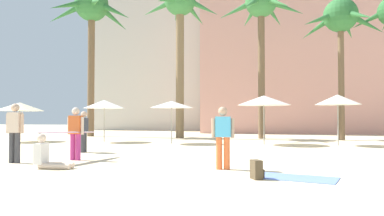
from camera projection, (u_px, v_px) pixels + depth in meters
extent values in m
plane|color=beige|center=(179.00, 189.00, 6.84)|extent=(120.00, 120.00, 0.00)
cube|color=#DB9989|center=(336.00, 39.00, 34.39)|extent=(24.69, 9.62, 17.68)
cube|color=#BCB7AD|center=(184.00, 26.00, 44.32)|extent=(18.87, 11.43, 25.31)
cylinder|color=brown|center=(341.00, 77.00, 22.02)|extent=(0.35, 0.35, 7.62)
sphere|color=#2D6B33|center=(341.00, 15.00, 22.13)|extent=(2.05, 2.05, 2.05)
cone|color=#2D6B33|center=(366.00, 24.00, 21.97)|extent=(2.25, 0.62, 1.52)
cone|color=#2D6B33|center=(348.00, 28.00, 23.33)|extent=(1.47, 2.21, 1.39)
cone|color=#2D6B33|center=(317.00, 28.00, 23.21)|extent=(2.08, 1.69, 1.44)
cone|color=#2D6B33|center=(319.00, 20.00, 21.59)|extent=(2.23, 1.52, 1.24)
cone|color=#2D6B33|center=(359.00, 15.00, 20.59)|extent=(1.36, 2.28, 1.27)
cylinder|color=brown|center=(91.00, 70.00, 26.76)|extent=(0.50, 0.50, 9.77)
sphere|color=#2D6B33|center=(92.00, 4.00, 26.89)|extent=(2.48, 2.48, 2.48)
cone|color=#2D6B33|center=(114.00, 11.00, 26.28)|extent=(2.82, 0.96, 1.78)
cone|color=#2D6B33|center=(113.00, 19.00, 28.15)|extent=(2.06, 2.52, 1.89)
cone|color=#2D6B33|center=(90.00, 19.00, 28.70)|extent=(1.84, 2.74, 1.60)
cone|color=#2D6B33|center=(66.00, 13.00, 26.93)|extent=(2.82, 0.93, 1.77)
cone|color=#2D6B33|center=(68.00, 5.00, 25.42)|extent=(1.94, 2.71, 1.54)
cone|color=#2D6B33|center=(96.00, 1.00, 25.06)|extent=(2.04, 2.71, 1.24)
cylinder|color=brown|center=(261.00, 70.00, 23.77)|extent=(0.44, 0.44, 9.03)
sphere|color=#387A3D|center=(261.00, 2.00, 23.90)|extent=(2.09, 2.09, 2.09)
cone|color=#387A3D|center=(286.00, 8.00, 23.90)|extent=(2.50, 0.90, 1.25)
cone|color=#387A3D|center=(273.00, 15.00, 25.09)|extent=(1.64, 2.28, 1.48)
cone|color=#387A3D|center=(250.00, 16.00, 25.45)|extent=(1.46, 2.37, 1.42)
cone|color=#387A3D|center=(236.00, 10.00, 24.24)|extent=(2.44, 0.58, 1.39)
cone|color=#387A3D|center=(252.00, 3.00, 22.49)|extent=(1.29, 2.40, 1.48)
cone|color=#387A3D|center=(277.00, 2.00, 22.41)|extent=(1.74, 2.23, 1.48)
cylinder|color=brown|center=(180.00, 69.00, 24.57)|extent=(0.55, 0.55, 9.37)
sphere|color=#387A3D|center=(180.00, 0.00, 24.70)|extent=(2.10, 2.10, 2.10)
cone|color=#387A3D|center=(203.00, 8.00, 24.56)|extent=(2.31, 0.66, 1.48)
cone|color=#387A3D|center=(194.00, 14.00, 25.83)|extent=(1.55, 2.15, 1.60)
cone|color=#387A3D|center=(177.00, 12.00, 26.30)|extent=(1.22, 2.38, 1.13)
cone|color=#387A3D|center=(158.00, 8.00, 25.19)|extent=(2.38, 0.79, 1.23)
cone|color=#387A3D|center=(167.00, 0.00, 23.27)|extent=(1.19, 2.36, 1.26)
cone|color=#2D6B33|center=(368.00, 20.00, 22.16)|extent=(2.03, 0.75, 1.21)
cylinder|color=gray|center=(104.00, 121.00, 20.24)|extent=(0.06, 0.06, 2.35)
cone|color=white|center=(104.00, 104.00, 20.27)|extent=(2.30, 2.30, 0.46)
cylinder|color=gray|center=(172.00, 122.00, 19.07)|extent=(0.06, 0.06, 2.24)
cone|color=white|center=(172.00, 104.00, 19.10)|extent=(2.31, 2.31, 0.36)
cylinder|color=gray|center=(264.00, 120.00, 18.34)|extent=(0.06, 0.06, 2.48)
cone|color=white|center=(264.00, 100.00, 18.37)|extent=(2.69, 2.69, 0.49)
cylinder|color=gray|center=(20.00, 122.00, 20.68)|extent=(0.06, 0.06, 2.23)
cone|color=beige|center=(20.00, 107.00, 20.70)|extent=(2.62, 2.62, 0.48)
cylinder|color=gray|center=(338.00, 120.00, 17.65)|extent=(0.06, 0.06, 2.49)
cone|color=white|center=(338.00, 100.00, 17.68)|extent=(2.16, 2.16, 0.49)
cube|color=#6684E0|center=(296.00, 178.00, 8.09)|extent=(1.97, 1.48, 0.01)
cube|color=#4C3D29|center=(256.00, 170.00, 7.95)|extent=(0.29, 0.35, 0.42)
cube|color=#3C3121|center=(261.00, 173.00, 7.98)|extent=(0.14, 0.22, 0.18)
cylinder|color=#B7337F|center=(73.00, 147.00, 11.58)|extent=(0.18, 0.18, 0.84)
cylinder|color=#B7337F|center=(78.00, 147.00, 11.52)|extent=(0.18, 0.18, 0.84)
cube|color=orange|center=(76.00, 125.00, 11.57)|extent=(0.43, 0.27, 0.59)
sphere|color=beige|center=(76.00, 111.00, 11.58)|extent=(0.27, 0.27, 0.24)
cylinder|color=beige|center=(69.00, 126.00, 11.65)|extent=(0.11, 0.11, 0.56)
cylinder|color=beige|center=(82.00, 126.00, 11.49)|extent=(0.11, 0.11, 0.56)
ellipsoid|color=#B2B2B7|center=(71.00, 132.00, 11.27)|extent=(0.99, 3.16, 0.14)
ellipsoid|color=#9E1768|center=(71.00, 132.00, 11.27)|extent=(1.01, 3.17, 0.12)
cube|color=black|center=(40.00, 137.00, 10.09)|extent=(0.04, 0.11, 0.18)
cylinder|color=beige|center=(58.00, 165.00, 9.70)|extent=(0.87, 0.19, 0.16)
cylinder|color=beige|center=(54.00, 166.00, 9.50)|extent=(0.87, 0.19, 0.16)
cube|color=white|center=(41.00, 154.00, 9.67)|extent=(0.23, 0.41, 0.55)
sphere|color=beige|center=(41.00, 138.00, 9.68)|extent=(0.25, 0.25, 0.24)
cylinder|color=orange|center=(227.00, 153.00, 9.47)|extent=(0.18, 0.18, 0.85)
cylinder|color=orange|center=(219.00, 153.00, 9.49)|extent=(0.18, 0.18, 0.85)
cube|color=#4CB2DB|center=(223.00, 127.00, 9.50)|extent=(0.42, 0.26, 0.53)
sphere|color=tan|center=(223.00, 111.00, 9.51)|extent=(0.26, 0.26, 0.24)
cylinder|color=tan|center=(232.00, 128.00, 9.48)|extent=(0.11, 0.11, 0.51)
cylinder|color=tan|center=(213.00, 128.00, 9.52)|extent=(0.11, 0.11, 0.51)
cylinder|color=#3D3D42|center=(85.00, 142.00, 14.26)|extent=(0.17, 0.17, 0.81)
cylinder|color=#3D3D42|center=(83.00, 142.00, 14.06)|extent=(0.17, 0.17, 0.81)
cube|color=#333842|center=(84.00, 125.00, 14.18)|extent=(0.26, 0.42, 0.53)
sphere|color=#D1A889|center=(84.00, 114.00, 14.19)|extent=(0.26, 0.26, 0.24)
cylinder|color=#D1A889|center=(86.00, 126.00, 14.42)|extent=(0.11, 0.11, 0.51)
cylinder|color=#D1A889|center=(81.00, 126.00, 13.93)|extent=(0.11, 0.11, 0.51)
cylinder|color=#3D3D42|center=(17.00, 148.00, 10.82)|extent=(0.17, 0.17, 0.90)
cylinder|color=#3D3D42|center=(12.00, 148.00, 10.87)|extent=(0.17, 0.17, 0.90)
cube|color=beige|center=(15.00, 122.00, 10.86)|extent=(0.42, 0.25, 0.61)
sphere|color=#D1A889|center=(15.00, 108.00, 10.87)|extent=(0.26, 0.26, 0.24)
cylinder|color=#D1A889|center=(22.00, 124.00, 10.80)|extent=(0.11, 0.11, 0.58)
cylinder|color=#D1A889|center=(8.00, 124.00, 10.92)|extent=(0.11, 0.11, 0.58)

